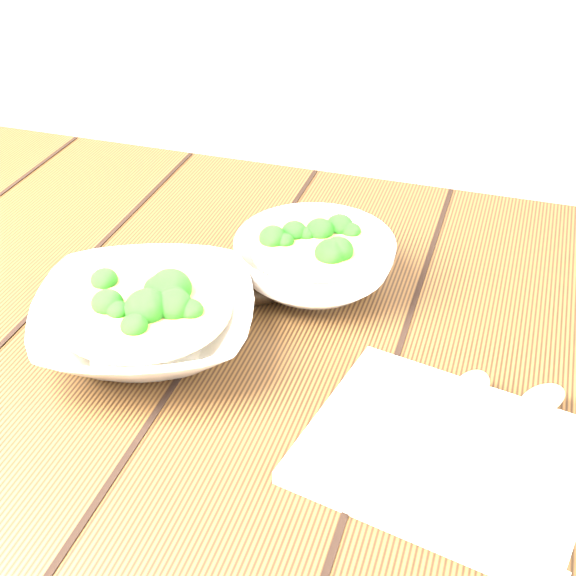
{
  "coord_description": "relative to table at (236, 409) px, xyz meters",
  "views": [
    {
      "loc": [
        0.27,
        -0.64,
        1.27
      ],
      "look_at": [
        0.06,
        0.02,
        0.8
      ],
      "focal_mm": 50.0,
      "sensor_mm": 36.0,
      "label": 1
    }
  ],
  "objects": [
    {
      "name": "table",
      "position": [
        0.0,
        0.0,
        0.0
      ],
      "size": [
        1.2,
        0.8,
        0.75
      ],
      "color": "#35220F",
      "rests_on": "ground"
    },
    {
      "name": "soup_bowl_front",
      "position": [
        -0.07,
        -0.05,
        0.15
      ],
      "size": [
        0.29,
        0.29,
        0.07
      ],
      "color": "silver",
      "rests_on": "table"
    },
    {
      "name": "soup_bowl_back",
      "position": [
        0.06,
        0.11,
        0.15
      ],
      "size": [
        0.19,
        0.19,
        0.07
      ],
      "color": "silver",
      "rests_on": "table"
    },
    {
      "name": "trivet",
      "position": [
        -0.01,
        0.09,
        0.13
      ],
      "size": [
        0.14,
        0.14,
        0.03
      ],
      "primitive_type": "torus",
      "rotation": [
        0.0,
        0.0,
        -0.39
      ],
      "color": "black",
      "rests_on": "table"
    },
    {
      "name": "napkin",
      "position": [
        0.25,
        -0.12,
        0.13
      ],
      "size": [
        0.27,
        0.24,
        0.01
      ],
      "primitive_type": "cube",
      "rotation": [
        0.0,
        0.0,
        -0.2
      ],
      "color": "beige",
      "rests_on": "table"
    },
    {
      "name": "spoon_left",
      "position": [
        0.25,
        -0.08,
        0.14
      ],
      "size": [
        0.07,
        0.2,
        0.01
      ],
      "color": "#B6B2A1",
      "rests_on": "napkin"
    },
    {
      "name": "spoon_right",
      "position": [
        0.3,
        -0.07,
        0.14
      ],
      "size": [
        0.12,
        0.18,
        0.01
      ],
      "color": "#B6B2A1",
      "rests_on": "napkin"
    }
  ]
}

